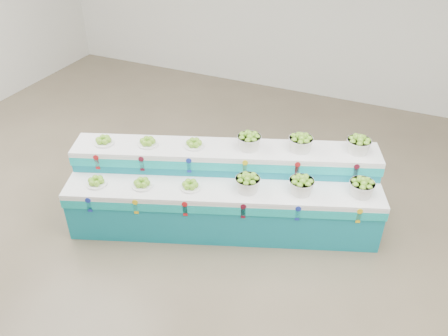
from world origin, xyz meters
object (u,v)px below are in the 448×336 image
(display_stand, at_px, (224,191))
(basket_upper_right, at_px, (359,144))
(basket_lower_left, at_px, (248,183))
(plate_upper_mid, at_px, (148,142))

(display_stand, bearing_deg, basket_upper_right, 8.35)
(basket_lower_left, xyz_separation_m, basket_upper_right, (1.11, 0.93, 0.30))
(basket_lower_left, height_order, basket_upper_right, basket_upper_right)
(display_stand, bearing_deg, basket_lower_left, -38.96)
(display_stand, distance_m, basket_lower_left, 0.51)
(basket_lower_left, bearing_deg, display_stand, 161.24)
(display_stand, height_order, basket_upper_right, basket_upper_right)
(plate_upper_mid, bearing_deg, basket_upper_right, 20.20)
(display_stand, xyz_separation_m, basket_lower_left, (0.37, -0.13, 0.32))
(plate_upper_mid, distance_m, basket_upper_right, 2.67)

